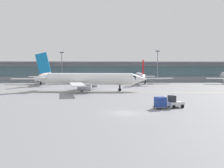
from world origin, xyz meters
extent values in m
plane|color=gray|center=(0.00, 0.00, 0.00)|extent=(400.00, 400.00, 0.00)
cube|color=yellow|center=(-7.22, 32.97, 0.00)|extent=(109.42, 11.97, 0.01)
cube|color=#8C939E|center=(0.00, 88.67, 4.50)|extent=(189.69, 8.00, 9.00)
cube|color=slate|center=(0.00, 84.59, 4.95)|extent=(182.11, 0.16, 5.04)
cube|color=slate|center=(0.00, 87.17, 9.30)|extent=(197.28, 11.00, 0.60)
cylinder|color=white|center=(-26.71, 65.43, 3.08)|extent=(4.82, 21.71, 2.99)
cone|color=white|center=(-27.79, 77.95, 3.08)|extent=(3.14, 3.82, 2.84)
cube|color=black|center=(-27.58, 75.56, 3.45)|extent=(2.56, 2.88, 1.05)
cone|color=white|center=(-25.58, 52.31, 3.08)|extent=(2.94, 4.99, 2.54)
cube|color=white|center=(-34.19, 63.02, 2.26)|extent=(12.63, 5.14, 0.25)
cylinder|color=#999EA3|center=(-31.85, 64.55, 1.43)|extent=(2.11, 3.31, 1.85)
cube|color=white|center=(-18.93, 64.33, 2.26)|extent=(12.51, 7.03, 0.25)
cylinder|color=#999EA3|center=(-21.50, 65.43, 1.43)|extent=(2.11, 3.31, 1.85)
cube|color=orange|center=(-25.67, 53.27, 7.13)|extent=(0.66, 4.05, 5.63)
cube|color=white|center=(-27.89, 53.43, 3.53)|extent=(4.56, 2.48, 0.21)
cube|color=white|center=(-23.51, 53.81, 3.53)|extent=(4.56, 2.48, 0.21)
cylinder|color=black|center=(-27.36, 72.94, 0.79)|extent=(0.39, 0.39, 1.58)
cylinder|color=black|center=(-27.36, 72.94, 0.40)|extent=(0.55, 0.83, 0.79)
cylinder|color=black|center=(-28.58, 63.50, 0.79)|extent=(0.39, 0.39, 1.58)
cylinder|color=black|center=(-28.58, 63.50, 0.40)|extent=(0.55, 0.83, 0.79)
cylinder|color=black|center=(-24.55, 63.85, 0.79)|extent=(0.39, 0.39, 1.58)
cylinder|color=black|center=(-24.55, 63.85, 0.40)|extent=(0.55, 0.83, 0.79)
cylinder|color=silver|center=(11.92, 68.14, 3.06)|extent=(4.06, 21.52, 2.97)
cone|color=silver|center=(12.56, 80.61, 3.06)|extent=(3.00, 3.71, 2.82)
cube|color=black|center=(12.44, 78.23, 3.43)|extent=(2.45, 2.79, 1.04)
cone|color=silver|center=(11.25, 55.09, 3.06)|extent=(2.77, 4.88, 2.53)
cube|color=silver|center=(4.24, 66.79, 2.24)|extent=(12.48, 6.62, 0.24)
cylinder|color=#999EA3|center=(6.75, 67.97, 1.42)|extent=(1.99, 3.24, 1.84)
cube|color=silver|center=(19.43, 66.01, 2.24)|extent=(12.55, 5.50, 0.24)
cylinder|color=#999EA3|center=(17.05, 67.44, 1.42)|extent=(1.99, 3.24, 1.84)
cube|color=red|center=(11.30, 56.04, 7.08)|extent=(0.52, 4.02, 5.60)
cube|color=silver|center=(9.14, 56.50, 3.50)|extent=(4.47, 2.32, 0.21)
cube|color=silver|center=(13.50, 56.27, 3.50)|extent=(4.47, 2.32, 0.21)
cylinder|color=black|center=(12.31, 75.62, 0.79)|extent=(0.38, 0.38, 1.57)
cylinder|color=black|center=(12.31, 75.62, 0.39)|extent=(0.52, 0.81, 0.79)
cylinder|color=black|center=(9.83, 66.50, 0.79)|extent=(0.38, 0.38, 1.57)
cylinder|color=black|center=(9.83, 66.50, 0.39)|extent=(0.52, 0.81, 0.79)
cylinder|color=black|center=(13.84, 66.30, 0.79)|extent=(0.38, 0.38, 1.57)
cylinder|color=black|center=(13.84, 66.30, 0.39)|extent=(0.52, 0.81, 0.79)
cone|color=silver|center=(51.86, 78.55, 3.14)|extent=(3.18, 3.88, 2.90)
cube|color=black|center=(52.05, 76.11, 3.52)|extent=(2.59, 2.92, 1.07)
cube|color=silver|center=(45.22, 63.37, 2.30)|extent=(12.89, 5.33, 0.25)
cylinder|color=white|center=(-7.22, 34.97, 3.48)|extent=(24.56, 5.93, 3.38)
cone|color=white|center=(6.89, 33.47, 3.48)|extent=(4.37, 3.62, 3.21)
cube|color=black|center=(4.20, 33.76, 3.90)|extent=(3.30, 2.94, 1.18)
cone|color=white|center=(-22.01, 36.54, 3.48)|extent=(5.68, 3.43, 2.87)
cube|color=white|center=(-8.29, 43.78, 2.55)|extent=(8.18, 14.09, 0.28)
cylinder|color=#999EA3|center=(-7.10, 40.86, 1.61)|extent=(3.78, 2.45, 2.09)
cube|color=white|center=(-10.11, 26.58, 2.55)|extent=(5.55, 14.26, 0.28)
cylinder|color=#999EA3|center=(-8.34, 29.19, 1.61)|extent=(3.78, 2.45, 2.09)
cube|color=#1472B2|center=(-20.94, 36.43, 8.05)|extent=(4.57, 0.84, 6.36)
cube|color=white|center=(-20.28, 38.86, 3.99)|extent=(2.90, 5.19, 0.24)
cube|color=white|center=(-20.80, 33.91, 3.99)|extent=(2.90, 5.19, 0.24)
cylinder|color=black|center=(1.25, 34.07, 0.89)|extent=(0.44, 0.44, 1.79)
cylinder|color=black|center=(1.25, 34.07, 0.45)|extent=(0.95, 0.64, 0.89)
cylinder|color=black|center=(-8.96, 37.45, 0.89)|extent=(0.44, 0.44, 1.79)
cylinder|color=black|center=(-8.96, 37.45, 0.45)|extent=(0.95, 0.64, 0.89)
cylinder|color=black|center=(-9.44, 32.91, 0.89)|extent=(0.44, 0.44, 1.79)
cylinder|color=black|center=(-9.44, 32.91, 0.45)|extent=(0.95, 0.64, 0.89)
cube|color=silver|center=(8.84, 4.84, 0.65)|extent=(2.91, 2.15, 0.70)
cube|color=#1E2328|center=(8.13, 4.60, 1.55)|extent=(1.25, 1.46, 1.10)
cylinder|color=black|center=(9.42, 5.77, 0.30)|extent=(0.64, 0.40, 0.60)
cylinder|color=black|center=(9.87, 4.45, 0.30)|extent=(0.64, 0.40, 0.60)
cylinder|color=black|center=(7.81, 5.23, 0.30)|extent=(0.64, 0.40, 0.60)
cylinder|color=black|center=(8.26, 3.91, 0.30)|extent=(0.64, 0.40, 0.60)
cube|color=#595B60|center=(6.03, 3.90, 0.28)|extent=(2.50, 2.18, 0.12)
cube|color=navy|center=(6.03, 3.90, 1.14)|extent=(1.99, 1.93, 1.60)
cylinder|color=black|center=(6.52, 4.80, 0.11)|extent=(0.24, 0.16, 0.22)
cylinder|color=black|center=(6.96, 3.47, 0.11)|extent=(0.24, 0.16, 0.22)
cylinder|color=black|center=(5.10, 4.32, 0.11)|extent=(0.24, 0.16, 0.22)
cylinder|color=black|center=(5.54, 3.00, 0.11)|extent=(0.24, 0.16, 0.22)
cylinder|color=gray|center=(-23.17, 81.64, 6.78)|extent=(0.36, 0.36, 13.56)
cube|color=#3F3F42|center=(-23.17, 81.64, 13.81)|extent=(1.80, 0.30, 0.50)
cylinder|color=gray|center=(21.60, 78.68, 7.06)|extent=(0.36, 0.36, 14.12)
cube|color=#3F3F42|center=(21.60, 78.68, 14.37)|extent=(1.80, 0.30, 0.50)
camera|label=1|loc=(-3.16, -36.14, 6.76)|focal=39.74mm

